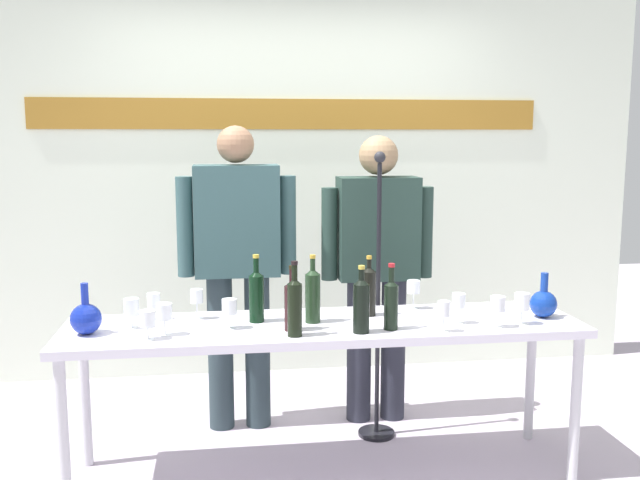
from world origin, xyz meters
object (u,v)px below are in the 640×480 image
object	(u,v)px
wine_bottle_4	(391,302)
wine_glass_left_0	(197,297)
wine_glass_left_1	(131,308)
wine_glass_right_4	(444,310)
decanter_blue_right	(543,303)
wine_glass_left_2	(229,307)
wine_bottle_0	(292,303)
presenter_right	(377,259)
wine_bottle_3	(313,294)
wine_glass_left_4	(147,319)
decanter_blue_left	(86,318)
wine_glass_right_3	(459,302)
wine_glass_right_0	(498,304)
wine_glass_left_5	(164,312)
display_table	(324,335)
wine_glass_right_1	(522,302)
wine_glass_left_3	(154,301)
wine_bottle_5	(369,290)
wine_bottle_6	(295,305)
wine_glass_right_2	(414,288)
wine_bottle_1	(361,304)
microphone_stand	(377,343)
wine_bottle_2	(256,294)

from	to	relation	value
wine_bottle_4	wine_glass_left_0	world-z (taller)	wine_bottle_4
wine_glass_left_1	wine_glass_right_4	size ratio (longest dim) A/B	0.97
wine_bottle_4	wine_glass_right_4	xyz separation A→B (m)	(0.23, -0.07, -0.02)
decanter_blue_right	wine_glass_left_2	bearing A→B (deg)	179.89
wine_bottle_0	wine_glass_left_2	bearing A→B (deg)	166.94
presenter_right	wine_glass_right_4	distance (m)	0.86
presenter_right	wine_glass_left_1	world-z (taller)	presenter_right
presenter_right	wine_glass_left_2	world-z (taller)	presenter_right
wine_bottle_3	wine_glass_left_4	world-z (taller)	wine_bottle_3
decanter_blue_left	wine_bottle_3	world-z (taller)	wine_bottle_3
wine_glass_right_3	wine_bottle_4	bearing A→B (deg)	-171.09
wine_glass_left_4	wine_glass_right_0	bearing A→B (deg)	-0.77
decanter_blue_left	wine_glass_left_5	distance (m)	0.36
display_table	wine_glass_left_4	world-z (taller)	wine_glass_left_4
decanter_blue_right	wine_bottle_3	bearing A→B (deg)	176.86
wine_glass_right_0	wine_glass_right_3	xyz separation A→B (m)	(-0.16, 0.09, -0.00)
wine_glass_left_2	wine_glass_right_1	bearing A→B (deg)	-4.75
wine_bottle_3	wine_glass_left_5	world-z (taller)	wine_bottle_3
presenter_right	wine_glass_left_3	size ratio (longest dim) A/B	12.58
wine_glass_right_3	wine_bottle_5	bearing A→B (deg)	151.98
wine_glass_left_5	wine_glass_right_1	world-z (taller)	wine_glass_right_1
decanter_blue_right	wine_bottle_0	distance (m)	1.24
wine_glass_right_0	wine_glass_left_4	bearing A→B (deg)	179.23
wine_bottle_6	display_table	bearing A→B (deg)	50.99
wine_glass_left_1	wine_glass_left_5	distance (m)	0.21
wine_glass_left_5	wine_bottle_6	bearing A→B (deg)	-9.10
wine_bottle_6	wine_glass_left_0	bearing A→B (deg)	141.08
wine_bottle_5	wine_glass_left_1	size ratio (longest dim) A/B	2.16
display_table	decanter_blue_right	xyz separation A→B (m)	(1.07, -0.04, 0.13)
wine_glass_left_0	wine_glass_left_1	world-z (taller)	wine_glass_left_0
display_table	wine_bottle_3	xyz separation A→B (m)	(-0.05, 0.02, 0.20)
wine_glass_right_2	wine_glass_left_0	bearing A→B (deg)	-177.38
wine_bottle_1	wine_glass_right_0	xyz separation A→B (m)	(0.64, -0.00, -0.02)
wine_glass_left_0	wine_glass_right_4	distance (m)	1.17
wine_glass_left_4	wine_glass_right_0	world-z (taller)	wine_glass_right_0
wine_glass_right_4	wine_bottle_6	bearing A→B (deg)	177.67
wine_bottle_1	wine_bottle_4	xyz separation A→B (m)	(0.15, 0.03, -0.01)
display_table	wine_glass_left_2	distance (m)	0.48
wine_bottle_1	wine_glass_right_3	bearing A→B (deg)	10.15
wine_glass_left_5	microphone_stand	distance (m)	1.24
wine_glass_left_4	wine_glass_right_3	world-z (taller)	wine_glass_right_3
wine_bottle_2	wine_glass_left_1	bearing A→B (deg)	-176.94
wine_glass_left_0	wine_glass_left_3	bearing A→B (deg)	175.04
wine_bottle_1	wine_glass_left_1	world-z (taller)	wine_bottle_1
display_table	wine_glass_left_2	xyz separation A→B (m)	(-0.45, -0.04, 0.16)
wine_bottle_3	wine_glass_right_3	size ratio (longest dim) A/B	2.24
decanter_blue_left	wine_glass_left_2	xyz separation A→B (m)	(0.64, 0.00, 0.03)
wine_glass_left_2	wine_glass_right_2	bearing A→B (deg)	14.66
wine_glass_right_1	wine_glass_right_4	xyz separation A→B (m)	(-0.40, -0.07, -0.00)
wine_glass_left_0	wine_glass_left_1	xyz separation A→B (m)	(-0.29, -0.12, -0.01)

